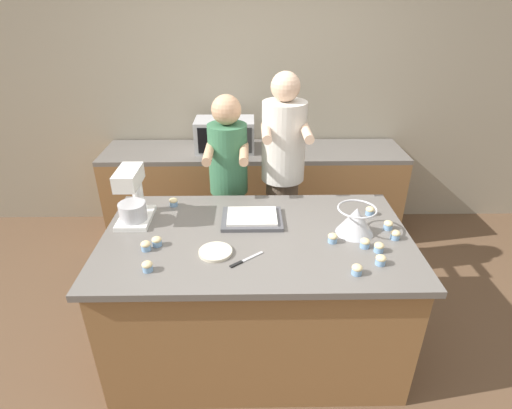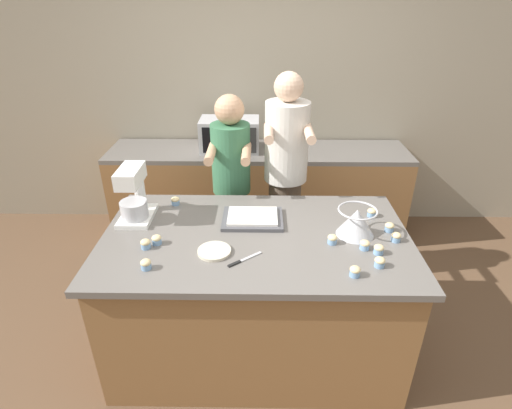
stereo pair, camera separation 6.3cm
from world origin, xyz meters
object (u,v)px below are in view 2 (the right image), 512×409
baking_tray (253,218)px  microwave_oven (230,135)px  cupcake_2 (365,245)px  cupcake_10 (355,271)px  small_plate (214,251)px  cupcake_7 (379,249)px  person_left (232,189)px  cupcake_6 (146,264)px  cupcake_1 (396,237)px  cupcake_4 (380,262)px  mixing_bowl (356,221)px  cupcake_3 (157,240)px  cupcake_0 (372,212)px  cupcake_5 (175,201)px  person_right (285,181)px  stand_mixer (134,197)px  cupcake_11 (389,227)px  cupcake_9 (332,239)px  knife (243,260)px  cupcake_8 (146,244)px

baking_tray → microwave_oven: (-0.24, 1.33, 0.12)m
cupcake_2 → cupcake_10: 0.27m
small_plate → cupcake_7: bearing=0.2°
person_left → small_plate: person_left is taller
microwave_oven → cupcake_6: 1.87m
cupcake_1 → cupcake_4: (-0.16, -0.25, 0.00)m
small_plate → mixing_bowl: bearing=13.9°
cupcake_2 → cupcake_3: same height
small_plate → cupcake_0: 1.07m
baking_tray → cupcake_5: (-0.53, 0.21, 0.01)m
person_right → cupcake_7: person_right is taller
stand_mixer → cupcake_4: stand_mixer is taller
small_plate → cupcake_1: 1.06m
person_left → cupcake_2: 1.21m
stand_mixer → small_plate: size_ratio=1.89×
person_left → cupcake_1: 1.30m
microwave_oven → cupcake_10: bearing=-67.7°
cupcake_10 → cupcake_11: same height
cupcake_3 → cupcake_6: bearing=-90.2°
stand_mixer → cupcake_9: bearing=-12.7°
person_left → baking_tray: size_ratio=4.09×
cupcake_10 → mixing_bowl: bearing=78.3°
cupcake_2 → cupcake_9: same height
knife → cupcake_9: cupcake_9 is taller
stand_mixer → cupcake_7: 1.50m
person_right → small_plate: bearing=-115.2°
baking_tray → cupcake_11: size_ratio=6.71×
small_plate → cupcake_7: 0.91m
mixing_bowl → cupcake_5: 1.21m
person_right → cupcake_2: size_ratio=30.15×
cupcake_3 → cupcake_9: bearing=1.1°
knife → cupcake_3: cupcake_3 is taller
person_left → stand_mixer: (-0.57, -0.57, 0.21)m
stand_mixer → knife: 0.84m
cupcake_3 → stand_mixer: bearing=123.9°
baking_tray → microwave_oven: 1.36m
small_plate → cupcake_3: 0.35m
cupcake_5 → cupcake_7: (1.24, -0.57, 0.00)m
cupcake_3 → cupcake_10: size_ratio=1.00×
mixing_bowl → baking_tray: mixing_bowl is taller
microwave_oven → cupcake_4: (0.92, -1.81, -0.11)m
cupcake_8 → cupcake_0: bearing=15.7°
person_right → cupcake_9: bearing=-74.8°
cupcake_10 → cupcake_8: bearing=168.3°
microwave_oven → cupcake_2: (0.88, -1.64, -0.11)m
cupcake_4 → cupcake_5: same height
baking_tray → microwave_oven: size_ratio=0.71×
mixing_bowl → cupcake_4: 0.33m
person_right → cupcake_4: size_ratio=30.15×
mixing_bowl → cupcake_5: mixing_bowl is taller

